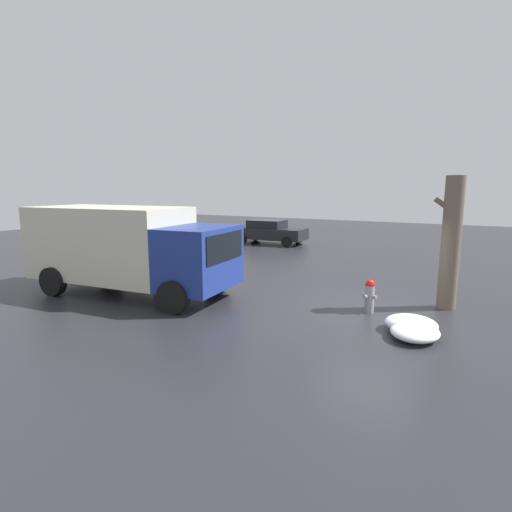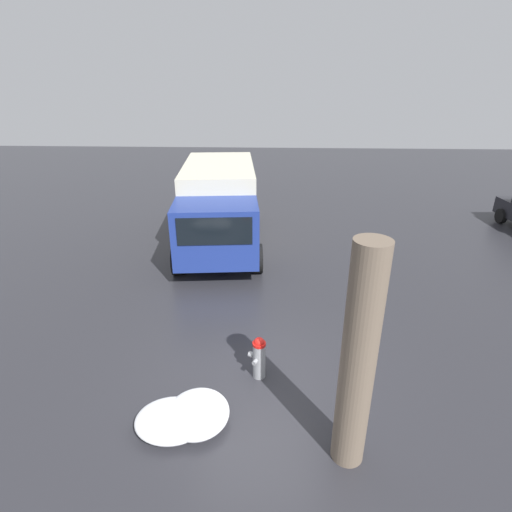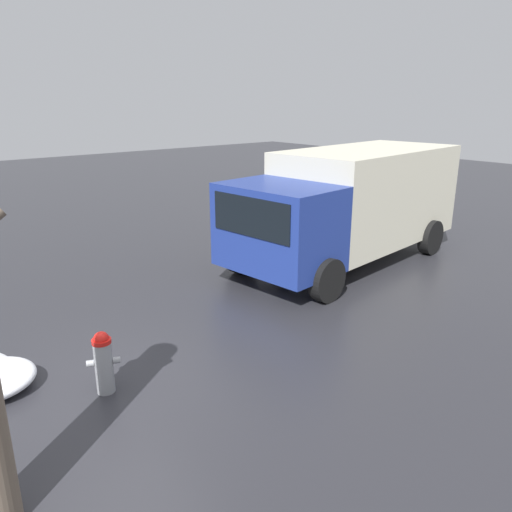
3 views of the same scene
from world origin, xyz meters
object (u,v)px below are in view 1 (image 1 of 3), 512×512
at_px(fire_hydrant, 369,295).
at_px(delivery_truck, 128,246).
at_px(parked_car, 270,231).
at_px(tree_trunk, 451,243).
at_px(pedestrian, 157,276).

distance_m(fire_hydrant, delivery_truck, 7.44).
xyz_separation_m(fire_hydrant, parked_car, (8.55, -10.63, 0.27)).
distance_m(tree_trunk, parked_car, 13.85).
height_order(tree_trunk, delivery_truck, tree_trunk).
xyz_separation_m(fire_hydrant, tree_trunk, (-1.77, -1.45, 1.37)).
distance_m(delivery_truck, pedestrian, 1.93).
bearing_deg(tree_trunk, fire_hydrant, 39.38).
xyz_separation_m(delivery_truck, parked_car, (1.38, -12.33, -0.77)).
relative_size(fire_hydrant, parked_car, 0.21).
bearing_deg(fire_hydrant, tree_trunk, 154.28).
distance_m(delivery_truck, parked_car, 12.43).
distance_m(tree_trunk, pedestrian, 8.17).
bearing_deg(delivery_truck, tree_trunk, 103.76).
relative_size(tree_trunk, parked_car, 0.84).
xyz_separation_m(fire_hydrant, delivery_truck, (7.17, 1.70, 1.04)).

